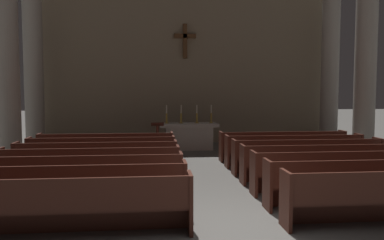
{
  "coord_description": "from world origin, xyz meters",
  "views": [
    {
      "loc": [
        -1.34,
        -6.04,
        2.23
      ],
      "look_at": [
        0.0,
        7.55,
        1.22
      ],
      "focal_mm": 36.6,
      "sensor_mm": 36.0,
      "label": 1
    }
  ],
  "objects_px": {
    "pew_left_row_1": "(59,206)",
    "candlestick_inner_right": "(197,117)",
    "pew_left_row_4": "(91,167)",
    "column_left_fourth": "(33,62)",
    "pew_left_row_5": "(97,160)",
    "pew_right_row_4": "(324,163)",
    "pew_left_row_3": "(83,177)",
    "pew_right_row_5": "(307,156)",
    "pew_right_row_7": "(283,146)",
    "pew_left_row_2": "(73,190)",
    "pew_right_row_6": "(294,150)",
    "pew_right_row_2": "(370,182)",
    "altar": "(189,136)",
    "column_right_third": "(366,59)",
    "candlestick_outer_right": "(211,117)",
    "pew_left_row_7": "(107,148)",
    "column_right_fourth": "(330,64)",
    "pew_right_row_3": "(344,172)",
    "lectern": "(158,139)",
    "pew_left_row_6": "(102,153)",
    "candlestick_outer_left": "(167,118)",
    "candlestick_inner_left": "(181,117)",
    "column_left_third": "(7,56)"
  },
  "relations": [
    {
      "from": "pew_right_row_3",
      "to": "altar",
      "type": "bearing_deg",
      "value": 112.52
    },
    {
      "from": "candlestick_inner_right",
      "to": "column_right_third",
      "type": "bearing_deg",
      "value": -19.24
    },
    {
      "from": "pew_left_row_5",
      "to": "pew_right_row_2",
      "type": "bearing_deg",
      "value": -28.79
    },
    {
      "from": "pew_left_row_5",
      "to": "candlestick_outer_right",
      "type": "bearing_deg",
      "value": 52.15
    },
    {
      "from": "pew_left_row_1",
      "to": "pew_right_row_5",
      "type": "height_order",
      "value": "same"
    },
    {
      "from": "pew_left_row_1",
      "to": "candlestick_outer_left",
      "type": "relative_size",
      "value": 5.91
    },
    {
      "from": "pew_left_row_6",
      "to": "pew_right_row_5",
      "type": "xyz_separation_m",
      "value": [
        5.57,
        -1.02,
        0.0
      ]
    },
    {
      "from": "pew_left_row_3",
      "to": "pew_right_row_5",
      "type": "distance_m",
      "value": 5.93
    },
    {
      "from": "pew_left_row_1",
      "to": "candlestick_inner_left",
      "type": "distance_m",
      "value": 9.13
    },
    {
      "from": "pew_left_row_2",
      "to": "pew_right_row_6",
      "type": "relative_size",
      "value": 1.0
    },
    {
      "from": "pew_left_row_4",
      "to": "pew_right_row_3",
      "type": "distance_m",
      "value": 5.66
    },
    {
      "from": "pew_right_row_2",
      "to": "column_left_fourth",
      "type": "relative_size",
      "value": 0.6
    },
    {
      "from": "pew_left_row_1",
      "to": "pew_right_row_4",
      "type": "distance_m",
      "value": 6.35
    },
    {
      "from": "pew_right_row_5",
      "to": "candlestick_inner_right",
      "type": "bearing_deg",
      "value": 117.98
    },
    {
      "from": "column_right_third",
      "to": "candlestick_outer_right",
      "type": "relative_size",
      "value": 9.86
    },
    {
      "from": "lectern",
      "to": "pew_left_row_2",
      "type": "bearing_deg",
      "value": -103.57
    },
    {
      "from": "pew_left_row_4",
      "to": "column_left_third",
      "type": "relative_size",
      "value": 0.6
    },
    {
      "from": "pew_left_row_6",
      "to": "lectern",
      "type": "height_order",
      "value": "lectern"
    },
    {
      "from": "pew_left_row_4",
      "to": "column_left_third",
      "type": "height_order",
      "value": "column_left_third"
    },
    {
      "from": "column_left_fourth",
      "to": "pew_right_row_5",
      "type": "bearing_deg",
      "value": -32.11
    },
    {
      "from": "pew_left_row_7",
      "to": "column_right_third",
      "type": "relative_size",
      "value": 0.6
    },
    {
      "from": "candlestick_inner_right",
      "to": "lectern",
      "type": "xyz_separation_m",
      "value": [
        -1.51,
        -1.2,
        -0.68
      ]
    },
    {
      "from": "pew_left_row_2",
      "to": "lectern",
      "type": "relative_size",
      "value": 3.53
    },
    {
      "from": "pew_right_row_5",
      "to": "altar",
      "type": "relative_size",
      "value": 1.85
    },
    {
      "from": "altar",
      "to": "lectern",
      "type": "distance_m",
      "value": 1.7
    },
    {
      "from": "pew_left_row_2",
      "to": "column_right_third",
      "type": "relative_size",
      "value": 0.6
    },
    {
      "from": "pew_left_row_1",
      "to": "candlestick_inner_right",
      "type": "xyz_separation_m",
      "value": [
        3.08,
        8.75,
        0.75
      ]
    },
    {
      "from": "pew_left_row_3",
      "to": "pew_right_row_2",
      "type": "bearing_deg",
      "value": -10.38
    },
    {
      "from": "pew_left_row_1",
      "to": "column_right_third",
      "type": "height_order",
      "value": "column_right_third"
    },
    {
      "from": "pew_left_row_4",
      "to": "column_left_fourth",
      "type": "distance_m",
      "value": 7.7
    },
    {
      "from": "column_right_third",
      "to": "column_right_fourth",
      "type": "relative_size",
      "value": 1.0
    },
    {
      "from": "pew_right_row_4",
      "to": "lectern",
      "type": "relative_size",
      "value": 3.53
    },
    {
      "from": "pew_right_row_4",
      "to": "candlestick_inner_left",
      "type": "xyz_separation_m",
      "value": [
        -3.08,
        5.7,
        0.75
      ]
    },
    {
      "from": "column_left_fourth",
      "to": "pew_left_row_4",
      "type": "bearing_deg",
      "value": -64.39
    },
    {
      "from": "pew_left_row_7",
      "to": "pew_right_row_7",
      "type": "bearing_deg",
      "value": 0.0
    },
    {
      "from": "pew_left_row_7",
      "to": "column_right_fourth",
      "type": "relative_size",
      "value": 0.6
    },
    {
      "from": "pew_left_row_4",
      "to": "pew_right_row_4",
      "type": "xyz_separation_m",
      "value": [
        5.57,
        0.0,
        0.0
      ]
    },
    {
      "from": "pew_left_row_3",
      "to": "column_left_fourth",
      "type": "xyz_separation_m",
      "value": [
        -3.09,
        7.47,
        2.84
      ]
    },
    {
      "from": "pew_left_row_5",
      "to": "column_left_fourth",
      "type": "distance_m",
      "value": 6.87
    },
    {
      "from": "pew_right_row_5",
      "to": "pew_right_row_3",
      "type": "bearing_deg",
      "value": -90.0
    },
    {
      "from": "pew_left_row_1",
      "to": "candlestick_outer_left",
      "type": "height_order",
      "value": "candlestick_outer_left"
    },
    {
      "from": "pew_left_row_5",
      "to": "pew_right_row_2",
      "type": "distance_m",
      "value": 6.35
    },
    {
      "from": "candlestick_outer_left",
      "to": "altar",
      "type": "bearing_deg",
      "value": 0.0
    },
    {
      "from": "pew_right_row_5",
      "to": "pew_right_row_2",
      "type": "bearing_deg",
      "value": -90.0
    },
    {
      "from": "pew_left_row_6",
      "to": "candlestick_outer_right",
      "type": "relative_size",
      "value": 5.91
    },
    {
      "from": "pew_right_row_5",
      "to": "candlestick_outer_left",
      "type": "height_order",
      "value": "candlestick_outer_left"
    },
    {
      "from": "pew_right_row_2",
      "to": "column_right_fourth",
      "type": "height_order",
      "value": "column_right_fourth"
    },
    {
      "from": "pew_right_row_2",
      "to": "altar",
      "type": "height_order",
      "value": "altar"
    },
    {
      "from": "lectern",
      "to": "pew_right_row_2",
      "type": "bearing_deg",
      "value": -58.59
    },
    {
      "from": "pew_left_row_5",
      "to": "pew_right_row_7",
      "type": "distance_m",
      "value": 5.93
    }
  ]
}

